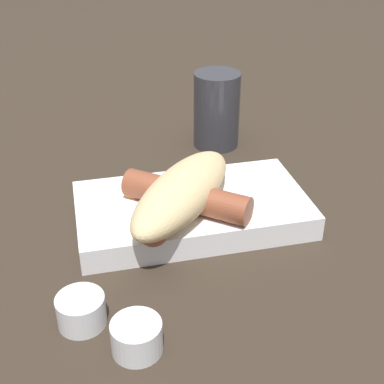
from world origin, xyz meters
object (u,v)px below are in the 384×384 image
object	(u,v)px
food_tray	(192,210)
sausage	(186,196)
bread_roll	(182,192)
condiment_cup_far	(137,338)
condiment_cup_near	(81,312)
drink_glass	(217,110)

from	to	relation	value
food_tray	sausage	size ratio (longest dim) A/B	1.80
bread_roll	condiment_cup_far	distance (m)	0.19
condiment_cup_near	condiment_cup_far	size ratio (longest dim) A/B	1.00
bread_roll	drink_glass	world-z (taller)	drink_glass
sausage	condiment_cup_far	distance (m)	0.19
food_tray	condiment_cup_near	xyz separation A→B (m)	(0.14, 0.14, -0.00)
condiment_cup_far	sausage	bearing A→B (deg)	-116.10
sausage	condiment_cup_far	bearing A→B (deg)	63.90
food_tray	condiment_cup_far	world-z (taller)	same
condiment_cup_far	condiment_cup_near	bearing A→B (deg)	-44.29
food_tray	bread_roll	size ratio (longest dim) A/B	1.40
drink_glass	bread_roll	bearing A→B (deg)	65.21
sausage	condiment_cup_near	bearing A→B (deg)	44.23
bread_roll	condiment_cup_far	bearing A→B (deg)	64.75
sausage	bread_roll	bearing A→B (deg)	40.74
sausage	condiment_cup_far	xyz separation A→B (m)	(0.08, 0.17, -0.03)
condiment_cup_near	drink_glass	xyz separation A→B (m)	(-0.23, -0.34, 0.04)
condiment_cup_near	drink_glass	size ratio (longest dim) A/B	0.40
food_tray	condiment_cup_near	distance (m)	0.20
condiment_cup_near	bread_roll	bearing A→B (deg)	-135.63
food_tray	drink_glass	size ratio (longest dim) A/B	2.40
food_tray	sausage	xyz separation A→B (m)	(0.01, 0.02, 0.03)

